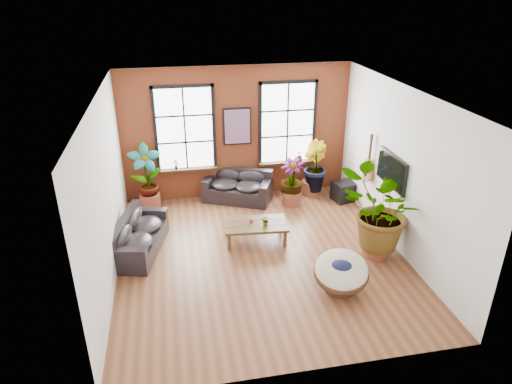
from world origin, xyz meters
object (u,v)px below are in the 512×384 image
(sofa_back, at_px, (238,187))
(papasan_chair, at_px, (341,272))
(sofa_left, at_px, (137,237))
(coffee_table, at_px, (256,225))

(sofa_back, relative_size, papasan_chair, 1.43)
(sofa_left, relative_size, papasan_chair, 1.52)
(sofa_back, relative_size, coffee_table, 1.35)
(sofa_back, relative_size, sofa_left, 0.94)
(sofa_left, distance_m, coffee_table, 2.60)
(sofa_left, relative_size, coffee_table, 1.43)
(coffee_table, distance_m, papasan_chair, 2.43)
(sofa_back, xyz_separation_m, coffee_table, (0.05, -2.23, 0.03))
(coffee_table, bearing_deg, papasan_chair, -54.59)
(papasan_chair, bearing_deg, sofa_left, 174.07)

